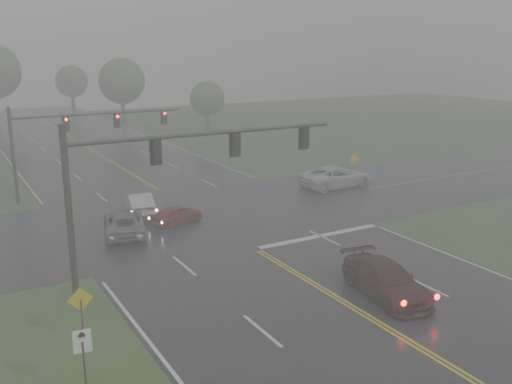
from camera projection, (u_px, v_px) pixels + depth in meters
ground at (459, 372)px, 20.03m from camera, size 180.00×180.00×0.00m
main_road at (213, 223)px, 36.83m from camera, size 18.00×160.00×0.02m
cross_street at (200, 215)px, 38.51m from camera, size 120.00×14.00×0.02m
stop_bar at (320, 236)px, 34.30m from camera, size 8.50×0.50×0.01m
sedan_maroon at (385, 296)px, 26.12m from camera, size 2.91×5.57×1.54m
sedan_red at (177, 224)px, 36.72m from camera, size 3.82×2.41×1.21m
sedan_silver at (140, 213)px, 38.96m from camera, size 2.33×4.65×1.46m
car_grey at (125, 235)px, 34.60m from camera, size 3.56×5.54×1.42m
pickup_white at (335, 187)px, 46.20m from camera, size 6.26×3.00×1.72m
signal_gantry_near at (160, 167)px, 26.93m from camera, size 14.15×0.35×7.91m
signal_gantry_far at (69, 132)px, 42.25m from camera, size 12.93×0.35×6.96m
sign_diamond_west at (81, 306)px, 21.50m from camera, size 0.98×0.08×2.35m
sign_arrow_white at (83, 353)px, 17.83m from camera, size 0.57×0.12×2.58m
sign_diamond_east at (354, 163)px, 46.69m from camera, size 1.10×0.12×2.63m
tree_ne_a at (122, 81)px, 80.60m from camera, size 6.48×6.48×9.51m
tree_e_near at (207, 99)px, 74.64m from camera, size 4.55×4.55×6.68m
tree_n_far at (72, 82)px, 96.89m from camera, size 5.40×5.40×7.94m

